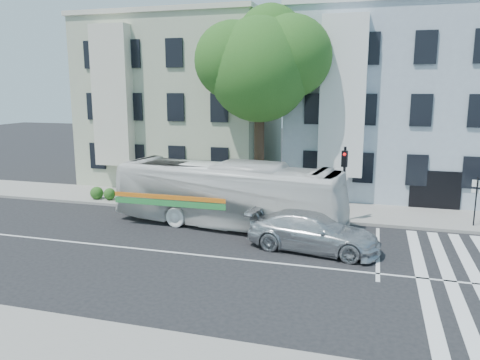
% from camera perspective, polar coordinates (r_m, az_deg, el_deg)
% --- Properties ---
extents(ground, '(120.00, 120.00, 0.00)m').
position_cam_1_polar(ground, '(18.81, -4.01, -9.23)').
color(ground, black).
rests_on(ground, ground).
extents(sidewalk_far, '(80.00, 4.00, 0.15)m').
position_cam_1_polar(sidewalk_far, '(26.10, 2.03, -3.21)').
color(sidewalk_far, gray).
rests_on(sidewalk_far, ground).
extents(building_left, '(12.00, 10.00, 11.00)m').
position_cam_1_polar(building_left, '(34.18, -6.57, 9.32)').
color(building_left, '#A9B094').
rests_on(building_left, ground).
extents(building_right, '(12.00, 10.00, 11.00)m').
position_cam_1_polar(building_right, '(31.57, 17.90, 8.72)').
color(building_right, '#9BA8B8').
rests_on(building_right, ground).
extents(street_tree, '(7.30, 5.90, 11.10)m').
position_cam_1_polar(street_tree, '(26.03, 2.69, 13.97)').
color(street_tree, '#2D2116').
rests_on(street_tree, ground).
extents(bus, '(4.11, 11.49, 3.13)m').
position_cam_1_polar(bus, '(22.31, -1.56, -1.75)').
color(bus, white).
rests_on(bus, ground).
extents(sedan, '(3.00, 5.69, 1.57)m').
position_cam_1_polar(sedan, '(19.44, 8.92, -6.21)').
color(sedan, silver).
rests_on(sedan, ground).
extents(hedge, '(8.52, 2.23, 0.70)m').
position_cam_1_polar(hedge, '(26.60, -9.36, -2.14)').
color(hedge, '#27591C').
rests_on(hedge, sidewalk_far).
extents(traffic_signal, '(0.39, 0.52, 3.81)m').
position_cam_1_polar(traffic_signal, '(22.89, 12.57, 0.60)').
color(traffic_signal, black).
rests_on(traffic_signal, ground).
extents(far_sign_pole, '(0.42, 0.21, 2.33)m').
position_cam_1_polar(far_sign_pole, '(24.54, 26.84, -1.59)').
color(far_sign_pole, black).
rests_on(far_sign_pole, sidewalk_far).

